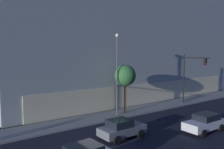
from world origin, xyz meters
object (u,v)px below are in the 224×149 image
at_px(car_grey, 122,128).
at_px(car_white, 205,123).
at_px(street_lamp_sidewalk, 117,65).
at_px(sidewalk_tree, 125,76).
at_px(traffic_light_far_corner, 191,72).
at_px(modern_building, 98,40).

relative_size(car_grey, car_white, 0.93).
bearing_deg(street_lamp_sidewalk, car_grey, -124.15).
bearing_deg(car_grey, car_white, -23.82).
bearing_deg(sidewalk_tree, car_grey, -131.33).
distance_m(sidewalk_tree, car_grey, 8.78).
height_order(traffic_light_far_corner, car_white, traffic_light_far_corner).
xyz_separation_m(modern_building, sidewalk_tree, (-6.73, -16.53, -5.25)).
height_order(car_grey, car_white, car_grey).
bearing_deg(traffic_light_far_corner, sidewalk_tree, 171.77).
relative_size(traffic_light_far_corner, car_white, 1.59).
bearing_deg(sidewalk_tree, modern_building, 67.83).
relative_size(street_lamp_sidewalk, car_grey, 2.27).
xyz_separation_m(modern_building, car_white, (-4.74, -25.68, -9.00)).
bearing_deg(car_white, traffic_light_far_corner, 41.89).
relative_size(modern_building, street_lamp_sidewalk, 4.32).
distance_m(traffic_light_far_corner, street_lamp_sidewalk, 11.98).
relative_size(street_lamp_sidewalk, sidewalk_tree, 1.62).
xyz_separation_m(sidewalk_tree, car_white, (1.99, -9.16, -3.74)).
xyz_separation_m(modern_building, car_grey, (-11.98, -22.49, -9.01)).
distance_m(street_lamp_sidewalk, car_grey, 8.55).
distance_m(traffic_light_far_corner, sidewalk_tree, 10.61).
relative_size(traffic_light_far_corner, street_lamp_sidewalk, 0.75).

